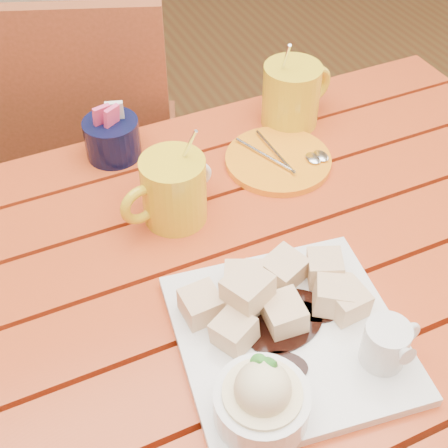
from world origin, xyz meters
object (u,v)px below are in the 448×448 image
table (237,329)px  coffee_mug_right (292,94)px  dessert_plate (285,342)px  orange_saucer (279,160)px  coffee_mug_left (172,190)px  chair_far (75,162)px

table → coffee_mug_right: size_ratio=7.22×
dessert_plate → coffee_mug_right: coffee_mug_right is taller
table → orange_saucer: (0.17, 0.20, 0.11)m
table → dessert_plate: 0.19m
dessert_plate → table: bearing=89.2°
coffee_mug_left → coffee_mug_right: (0.28, 0.14, 0.00)m
orange_saucer → chair_far: (-0.27, 0.43, -0.23)m
table → chair_far: (-0.09, 0.64, -0.11)m
chair_far → coffee_mug_left: bearing=118.3°
coffee_mug_left → chair_far: chair_far is taller
table → dessert_plate: dessert_plate is taller
dessert_plate → orange_saucer: bearing=62.4°
dessert_plate → coffee_mug_right: 0.50m
coffee_mug_right → orange_saucer: coffee_mug_right is taller
coffee_mug_right → chair_far: chair_far is taller
table → coffee_mug_left: bearing=101.7°
dessert_plate → chair_far: size_ratio=0.32×
coffee_mug_right → chair_far: 0.55m
coffee_mug_left → chair_far: bearing=86.9°
dessert_plate → coffee_mug_left: size_ratio=1.92×
dessert_plate → coffee_mug_left: 0.29m
table → chair_far: 0.65m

